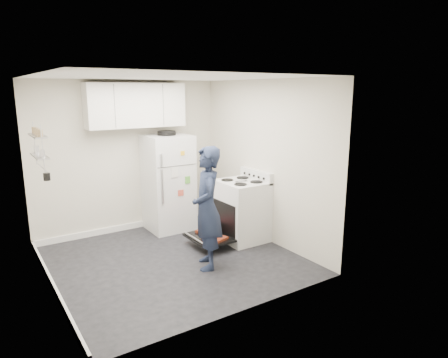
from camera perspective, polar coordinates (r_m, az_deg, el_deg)
room at (r=5.41m, az=-7.94°, el=0.41°), size 3.21×3.21×2.51m
electric_range at (r=6.33m, az=2.41°, el=-4.59°), size 0.66×0.76×1.10m
open_oven_door at (r=6.17m, az=-2.05°, el=-7.74°), size 0.55×0.71×0.23m
refrigerator at (r=6.81m, az=-7.97°, el=-0.49°), size 0.72×0.74×1.68m
upper_cabinets at (r=6.63m, az=-12.47°, el=10.24°), size 1.60×0.33×0.70m
wall_shelf_rack at (r=5.34m, az=-24.93°, el=4.31°), size 0.14×0.60×0.61m
person at (r=5.26m, az=-2.43°, el=-4.19°), size 0.60×0.70×1.64m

